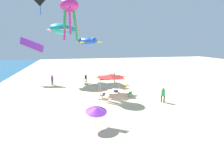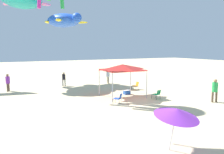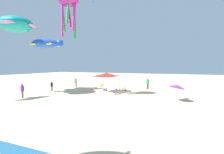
{
  "view_description": "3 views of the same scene",
  "coord_description": "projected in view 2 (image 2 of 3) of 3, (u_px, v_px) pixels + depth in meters",
  "views": [
    {
      "loc": [
        -24.1,
        6.35,
        7.56
      ],
      "look_at": [
        2.4,
        0.42,
        2.31
      ],
      "focal_mm": 29.3,
      "sensor_mm": 36.0,
      "label": 1
    },
    {
      "loc": [
        -15.94,
        11.03,
        4.43
      ],
      "look_at": [
        2.83,
        1.14,
        1.67
      ],
      "focal_mm": 36.4,
      "sensor_mm": 36.0,
      "label": 2
    },
    {
      "loc": [
        -10.3,
        25.82,
        4.16
      ],
      "look_at": [
        0.34,
        1.25,
        2.35
      ],
      "focal_mm": 28.43,
      "sensor_mm": 36.0,
      "label": 3
    }
  ],
  "objects": [
    {
      "name": "folding_chair_near_cooler",
      "position": [
        136.0,
        85.0,
        24.04
      ],
      "size": [
        0.59,
        0.67,
        0.82
      ],
      "rotation": [
        0.0,
        0.0,
        3.05
      ],
      "color": "black",
      "rests_on": "ground"
    },
    {
      "name": "canopy_tent",
      "position": [
        122.0,
        68.0,
        20.17
      ],
      "size": [
        3.04,
        3.51,
        2.96
      ],
      "rotation": [
        0.0,
        0.0,
        -0.04
      ],
      "color": "#B7B7BC",
      "rests_on": "ground"
    },
    {
      "name": "person_by_tent",
      "position": [
        108.0,
        75.0,
        27.97
      ],
      "size": [
        0.5,
        0.44,
        1.87
      ],
      "rotation": [
        0.0,
        0.0,
        6.14
      ],
      "color": "#C6B28C",
      "rests_on": "ground"
    },
    {
      "name": "cooler_box",
      "position": [
        127.0,
        92.0,
        21.61
      ],
      "size": [
        0.44,
        0.63,
        0.4
      ],
      "color": "blue",
      "rests_on": "ground"
    },
    {
      "name": "person_kite_handler",
      "position": [
        215.0,
        89.0,
        18.4
      ],
      "size": [
        0.45,
        0.49,
        1.9
      ],
      "rotation": [
        0.0,
        0.0,
        4.39
      ],
      "color": "brown",
      "rests_on": "ground"
    },
    {
      "name": "folding_chair_right_of_tent",
      "position": [
        157.0,
        94.0,
        19.58
      ],
      "size": [
        0.73,
        0.66,
        0.82
      ],
      "rotation": [
        0.0,
        0.0,
        1.82
      ],
      "color": "black",
      "rests_on": "ground"
    },
    {
      "name": "person_beachcomber",
      "position": [
        8.0,
        81.0,
        23.0
      ],
      "size": [
        0.44,
        0.42,
        1.78
      ],
      "rotation": [
        0.0,
        0.0,
        5.82
      ],
      "color": "brown",
      "rests_on": "ground"
    },
    {
      "name": "beach_umbrella",
      "position": [
        177.0,
        113.0,
        9.39
      ],
      "size": [
        1.92,
        1.89,
        2.12
      ],
      "color": "silver",
      "rests_on": "ground"
    },
    {
      "name": "ground",
      "position": [
        139.0,
        100.0,
        19.67
      ],
      "size": [
        120.0,
        120.0,
        0.1
      ],
      "primitive_type": "cube",
      "color": "beige"
    },
    {
      "name": "person_far_stroller",
      "position": [
        64.0,
        78.0,
        26.29
      ],
      "size": [
        0.38,
        0.42,
        1.61
      ],
      "rotation": [
        0.0,
        0.0,
        1.78
      ],
      "color": "slate",
      "rests_on": "ground"
    },
    {
      "name": "kite_turtle_blue",
      "position": [
        64.0,
        20.0,
        27.23
      ],
      "size": [
        5.56,
        5.27,
        1.65
      ],
      "rotation": [
        0.0,
        0.0,
        3.5
      ],
      "color": "blue"
    },
    {
      "name": "folding_chair_left_of_tent",
      "position": [
        119.0,
        98.0,
        17.99
      ],
      "size": [
        0.81,
        0.8,
        0.82
      ],
      "rotation": [
        0.0,
        0.0,
        2.3
      ],
      "color": "black",
      "rests_on": "ground"
    }
  ]
}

